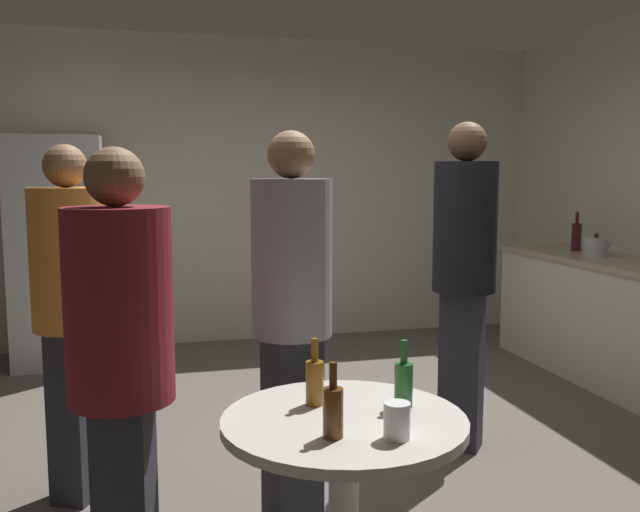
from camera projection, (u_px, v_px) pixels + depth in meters
The scene contains 15 objects.
ground_plane at pixel (336, 455), 3.85m from camera, with size 5.20×5.20×0.10m, color #5B544C.
wall_back at pixel (258, 191), 6.21m from camera, with size 5.32×0.06×2.70m, color beige.
refrigerator at pixel (59, 251), 5.45m from camera, with size 0.70×0.68×1.80m.
kitchen_counter at pixel (607, 318), 5.07m from camera, with size 0.64×2.07×0.90m.
kettle at pixel (596, 247), 5.09m from camera, with size 0.24×0.17×0.18m.
wine_bottle_on_counter at pixel (576, 236), 5.46m from camera, with size 0.08×0.08×0.31m.
foreground_table at pixel (344, 448), 2.24m from camera, with size 0.80×0.80×0.73m.
beer_bottle_amber at pixel (315, 381), 2.34m from camera, with size 0.06×0.06×0.23m.
beer_bottle_brown at pixel (333, 410), 2.05m from camera, with size 0.06×0.06×0.23m.
beer_bottle_green at pixel (404, 383), 2.31m from camera, with size 0.06×0.06×0.23m.
plastic_cup_white at pixel (397, 421), 2.04m from camera, with size 0.08×0.08×0.11m, color white.
person_in_gray_shirt at pixel (292, 299), 2.91m from camera, with size 0.43×0.43×1.69m.
person_in_orange_shirt at pixel (71, 296), 3.13m from camera, with size 0.46×0.46×1.65m.
person_in_black_shirt at pixel (464, 260), 3.72m from camera, with size 0.48×0.48×1.79m.
person_in_maroon_shirt at pixel (121, 357), 2.21m from camera, with size 0.40×0.40×1.60m.
Camera 1 is at (-1.00, -3.56, 1.52)m, focal length 38.66 mm.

